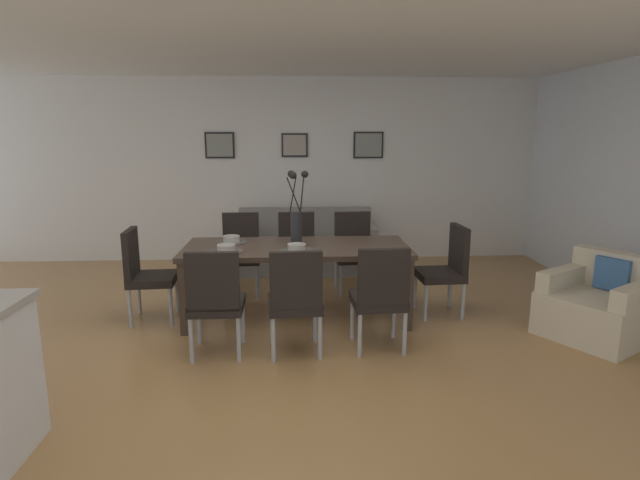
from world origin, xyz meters
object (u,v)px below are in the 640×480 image
dining_chair_far_left (295,297)px  bowl_near_right (231,238)px  framed_picture_center (295,145)px  dining_chair_near_right (241,249)px  dining_chair_mid_right (354,248)px  framed_picture_left (220,145)px  dining_chair_head_west (144,270)px  bowl_near_left (226,247)px  armchair (599,306)px  dining_chair_head_east (447,266)px  framed_picture_right (368,145)px  dining_table (297,253)px  bowl_far_left (297,247)px  sofa (306,249)px  dining_chair_near_left (215,298)px  centerpiece_vase (296,218)px  dining_chair_mid_left (380,293)px  dining_chair_far_right (297,248)px

dining_chair_far_left → bowl_near_right: size_ratio=5.41×
bowl_near_right → framed_picture_center: framed_picture_center is taller
dining_chair_near_right → dining_chair_far_left: bearing=-70.9°
dining_chair_mid_right → framed_picture_left: 2.61m
dining_chair_head_west → bowl_near_left: 0.90m
armchair → dining_chair_head_west: bearing=171.5°
dining_chair_head_east → framed_picture_right: 2.74m
framed_picture_center → framed_picture_right: (1.06, -0.00, 0.00)m
dining_table → armchair: armchair is taller
bowl_far_left → framed_picture_left: framed_picture_left is taller
framed_picture_right → bowl_near_right: bearing=-127.2°
bowl_near_left → sofa: bearing=69.2°
dining_chair_near_left → sofa: (0.81, 2.78, -0.23)m
framed_picture_center → framed_picture_right: size_ratio=0.87×
centerpiece_vase → bowl_far_left: 0.32m
dining_chair_mid_right → sofa: (-0.53, 1.00, -0.23)m
dining_chair_near_right → armchair: bearing=-24.2°
framed_picture_left → dining_table: bearing=-66.9°
bowl_far_left → dining_table: bearing=90.0°
bowl_far_left → framed_picture_left: 3.01m
bowl_near_left → bowl_near_right: 0.42m
framed_picture_center → framed_picture_left: bearing=-180.0°
dining_chair_head_east → bowl_near_right: 2.21m
dining_chair_head_west → bowl_far_left: bearing=-8.2°
dining_chair_near_left → centerpiece_vase: size_ratio=1.25×
dining_chair_far_left → bowl_far_left: 0.74m
dining_chair_mid_right → armchair: bearing=-36.2°
dining_chair_head_east → centerpiece_vase: size_ratio=1.25×
dining_chair_head_east → bowl_near_left: 2.21m
centerpiece_vase → bowl_far_left: (-0.00, -0.21, -0.24)m
dining_chair_head_west → framed_picture_center: framed_picture_center is taller
dining_chair_near_right → bowl_near_left: 1.14m
dining_chair_mid_left → bowl_near_left: (-1.35, 0.63, 0.27)m
bowl_near_left → framed_picture_left: size_ratio=0.41×
dining_chair_mid_left → bowl_far_left: bearing=137.6°
dining_chair_near_left → framed_picture_left: 3.57m
bowl_far_left → framed_picture_right: 3.01m
dining_chair_mid_left → dining_chair_far_right: bearing=111.4°
dining_table → centerpiece_vase: bearing=55.3°
dining_chair_near_right → armchair: (3.38, -1.52, -0.23)m
dining_chair_head_west → bowl_near_left: bearing=-14.5°
bowl_near_right → framed_picture_left: framed_picture_left is taller
dining_chair_head_east → framed_picture_right: (-0.47, 2.45, 1.15)m
framed_picture_center → sofa: bearing=-76.6°
dining_table → dining_chair_mid_right: size_ratio=2.39×
bowl_near_left → framed_picture_center: bearing=76.2°
dining_chair_head_west → bowl_near_right: bearing=13.6°
dining_chair_mid_left → bowl_near_left: 1.52m
armchair → framed_picture_center: framed_picture_center is taller
framed_picture_left → framed_picture_center: (1.06, 0.00, -0.00)m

